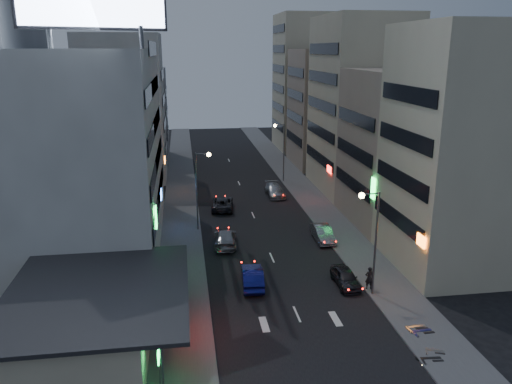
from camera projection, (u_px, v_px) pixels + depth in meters
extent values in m
plane|color=black|center=(311.00, 346.00, 31.30)|extent=(180.00, 180.00, 0.00)
cube|color=#4C4C4F|center=(181.00, 207.00, 58.68)|extent=(4.00, 120.00, 0.12)
cube|color=#4C4C4F|center=(313.00, 201.00, 60.93)|extent=(4.00, 120.00, 0.12)
cube|color=#C1B797|center=(83.00, 321.00, 30.74)|extent=(8.00, 12.00, 3.60)
cube|color=black|center=(97.00, 292.00, 30.34)|extent=(11.00, 13.00, 0.25)
cube|color=black|center=(166.00, 297.00, 31.09)|extent=(0.12, 4.00, 0.90)
cube|color=#FF1E14|center=(167.00, 297.00, 31.11)|extent=(0.04, 3.70, 0.70)
cube|color=silver|center=(78.00, 151.00, 45.44)|extent=(14.00, 24.00, 18.00)
cube|color=#C1B797|center=(462.00, 151.00, 40.62)|extent=(10.00, 11.00, 20.00)
cube|color=gray|center=(405.00, 148.00, 52.18)|extent=(11.00, 12.00, 16.00)
cube|color=#C1B797|center=(359.00, 106.00, 63.64)|extent=(10.00, 14.00, 22.00)
cube|color=silver|center=(123.00, 109.00, 69.15)|extent=(11.00, 10.00, 20.00)
cube|color=gray|center=(130.00, 115.00, 82.13)|extent=(12.00, 10.00, 15.00)
cube|color=gray|center=(329.00, 108.00, 78.52)|extent=(11.00, 12.00, 18.00)
cube|color=#C1B797|center=(310.00, 83.00, 91.07)|extent=(12.00, 12.00, 24.00)
cylinder|color=#595B60|center=(50.00, 37.00, 33.38)|extent=(0.30, 0.30, 1.50)
cylinder|color=#595B60|center=(141.00, 37.00, 34.22)|extent=(0.30, 0.30, 1.50)
cylinder|color=#595B60|center=(376.00, 244.00, 36.75)|extent=(0.16, 0.16, 8.00)
cylinder|color=#595B60|center=(370.00, 194.00, 35.57)|extent=(1.40, 0.10, 0.10)
sphere|color=#FFD88C|center=(362.00, 196.00, 35.51)|extent=(0.44, 0.44, 0.44)
cylinder|color=#595B60|center=(197.00, 192.00, 50.19)|extent=(0.16, 0.16, 8.00)
cylinder|color=#595B60|center=(203.00, 154.00, 49.21)|extent=(1.40, 0.10, 0.10)
sphere|color=#FFD88C|center=(209.00, 155.00, 49.32)|extent=(0.44, 0.44, 0.44)
cylinder|color=#595B60|center=(284.00, 153.00, 69.07)|extent=(0.16, 0.16, 8.00)
cylinder|color=#595B60|center=(279.00, 125.00, 67.90)|extent=(1.40, 0.10, 0.10)
sphere|color=#FFD88C|center=(275.00, 126.00, 67.84)|extent=(0.44, 0.44, 0.44)
imported|color=#2C2B31|center=(345.00, 277.00, 39.22)|extent=(1.63, 4.00, 1.36)
imported|color=gray|center=(322.00, 233.00, 48.45)|extent=(1.60, 4.47, 1.47)
imported|color=#29292E|center=(222.00, 203.00, 57.89)|extent=(2.93, 5.41, 1.44)
imported|color=#9DA1A5|center=(275.00, 190.00, 63.19)|extent=(2.08, 5.09, 1.47)
imported|color=navy|center=(252.00, 277.00, 39.17)|extent=(1.94, 4.71, 1.52)
imported|color=gray|center=(225.00, 238.00, 47.17)|extent=(2.49, 5.23, 1.47)
imported|color=black|center=(369.00, 278.00, 38.34)|extent=(0.68, 0.47, 1.81)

